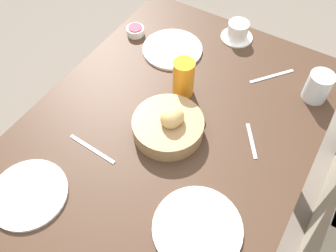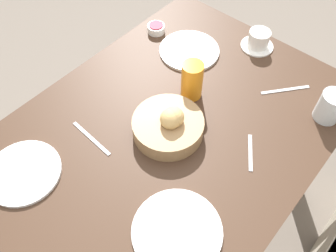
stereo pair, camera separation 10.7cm
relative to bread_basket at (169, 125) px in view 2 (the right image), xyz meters
name	(u,v)px [view 2 (the right image)]	position (x,y,z in m)	size (l,w,h in m)	color
ground_plane	(165,224)	(0.01, -0.01, -0.78)	(10.00, 10.00, 0.00)	#6B6056
dining_table	(164,152)	(0.01, -0.01, -0.14)	(1.23, 0.85, 0.75)	#3D281C
bread_basket	(169,125)	(0.00, 0.00, 0.00)	(0.22, 0.22, 0.11)	#99754C
plate_near_left	(189,51)	(-0.33, -0.18, -0.03)	(0.22, 0.22, 0.01)	white
plate_near_right	(24,172)	(0.38, -0.22, -0.03)	(0.21, 0.21, 0.01)	white
plate_far_center	(177,231)	(0.22, 0.22, -0.03)	(0.23, 0.23, 0.01)	white
juice_glass	(192,80)	(-0.17, -0.05, 0.03)	(0.07, 0.07, 0.13)	orange
water_tumbler	(330,107)	(-0.37, 0.34, 0.02)	(0.08, 0.08, 0.10)	silver
coffee_cup	(257,40)	(-0.51, -0.01, 0.00)	(0.12, 0.12, 0.07)	white
jam_bowl_berry	(156,28)	(-0.33, -0.35, -0.02)	(0.07, 0.07, 0.03)	white
fork_silver	(285,90)	(-0.39, 0.18, -0.03)	(0.14, 0.12, 0.00)	#B7B7BC
knife_silver	(91,138)	(0.17, -0.16, -0.03)	(0.02, 0.17, 0.00)	#B7B7BC
spoon_coffee	(250,152)	(-0.10, 0.23, -0.03)	(0.11, 0.08, 0.00)	#B7B7BC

